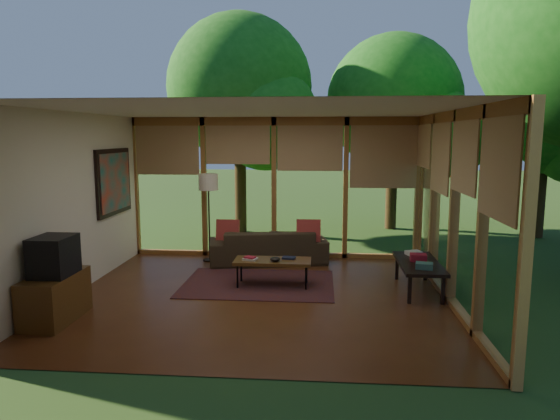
# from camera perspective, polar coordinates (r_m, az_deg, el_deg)

# --- Properties ---
(floor) EXTENTS (5.50, 5.50, 0.00)m
(floor) POSITION_cam_1_polar(r_m,az_deg,el_deg) (7.48, -2.51, -9.84)
(floor) COLOR brown
(floor) RESTS_ON ground
(ceiling) EXTENTS (5.50, 5.50, 0.00)m
(ceiling) POSITION_cam_1_polar(r_m,az_deg,el_deg) (7.11, -2.65, 11.30)
(ceiling) COLOR white
(ceiling) RESTS_ON ground
(wall_left) EXTENTS (0.04, 5.00, 2.70)m
(wall_left) POSITION_cam_1_polar(r_m,az_deg,el_deg) (8.00, -22.52, 0.65)
(wall_left) COLOR silver
(wall_left) RESTS_ON ground
(wall_front) EXTENTS (5.50, 0.04, 2.70)m
(wall_front) POSITION_cam_1_polar(r_m,az_deg,el_deg) (4.74, -6.43, -3.79)
(wall_front) COLOR silver
(wall_front) RESTS_ON ground
(window_wall_back) EXTENTS (5.50, 0.12, 2.70)m
(window_wall_back) POSITION_cam_1_polar(r_m,az_deg,el_deg) (9.64, -0.69, 2.54)
(window_wall_back) COLOR #A46A32
(window_wall_back) RESTS_ON ground
(window_wall_right) EXTENTS (0.12, 5.00, 2.70)m
(window_wall_right) POSITION_cam_1_polar(r_m,az_deg,el_deg) (7.35, 19.22, 0.18)
(window_wall_right) COLOR #A46A32
(window_wall_right) RESTS_ON ground
(tree_nw) EXTENTS (3.43, 3.43, 5.21)m
(tree_nw) POSITION_cam_1_polar(r_m,az_deg,el_deg) (12.25, -4.63, 13.79)
(tree_nw) COLOR #3A2A15
(tree_nw) RESTS_ON ground
(tree_ne) EXTENTS (3.32, 3.32, 4.84)m
(tree_ne) POSITION_cam_1_polar(r_m,az_deg,el_deg) (12.99, 12.89, 11.93)
(tree_ne) COLOR #3A2A15
(tree_ne) RESTS_ON ground
(tree_far) EXTENTS (2.73, 2.73, 4.21)m
(tree_far) POSITION_cam_1_polar(r_m,az_deg,el_deg) (12.96, 28.08, 9.66)
(tree_far) COLOR #3A2A15
(tree_far) RESTS_ON ground
(rug) EXTENTS (2.39, 1.69, 0.01)m
(rug) POSITION_cam_1_polar(r_m,az_deg,el_deg) (8.07, -2.47, -8.40)
(rug) COLOR maroon
(rug) RESTS_ON floor
(sofa) EXTENTS (2.28, 1.26, 0.63)m
(sofa) POSITION_cam_1_polar(r_m,az_deg,el_deg) (9.32, -1.35, -4.13)
(sofa) COLOR #372B1B
(sofa) RESTS_ON floor
(pillow_left) EXTENTS (0.42, 0.22, 0.44)m
(pillow_left) POSITION_cam_1_polar(r_m,az_deg,el_deg) (9.32, -5.98, -2.44)
(pillow_left) COLOR maroon
(pillow_left) RESTS_ON sofa
(pillow_right) EXTENTS (0.44, 0.24, 0.46)m
(pillow_right) POSITION_cam_1_polar(r_m,az_deg,el_deg) (9.16, 3.28, -2.53)
(pillow_right) COLOR maroon
(pillow_right) RESTS_ON sofa
(ct_book_lower) EXTENTS (0.24, 0.21, 0.03)m
(ct_book_lower) POSITION_cam_1_polar(r_m,az_deg,el_deg) (7.84, -3.45, -5.62)
(ct_book_lower) COLOR beige
(ct_book_lower) RESTS_ON coffee_table
(ct_book_upper) EXTENTS (0.20, 0.18, 0.03)m
(ct_book_upper) POSITION_cam_1_polar(r_m,az_deg,el_deg) (7.84, -3.45, -5.42)
(ct_book_upper) COLOR maroon
(ct_book_upper) RESTS_ON coffee_table
(ct_book_side) EXTENTS (0.22, 0.17, 0.03)m
(ct_book_side) POSITION_cam_1_polar(r_m,az_deg,el_deg) (7.91, 1.01, -5.49)
(ct_book_side) COLOR black
(ct_book_side) RESTS_ON coffee_table
(ct_bowl) EXTENTS (0.16, 0.16, 0.07)m
(ct_bowl) POSITION_cam_1_polar(r_m,az_deg,el_deg) (7.75, -0.56, -5.63)
(ct_bowl) COLOR black
(ct_bowl) RESTS_ON coffee_table
(media_cabinet) EXTENTS (0.50, 1.00, 0.60)m
(media_cabinet) POSITION_cam_1_polar(r_m,az_deg,el_deg) (7.08, -24.31, -9.12)
(media_cabinet) COLOR brown
(media_cabinet) RESTS_ON floor
(television) EXTENTS (0.45, 0.55, 0.50)m
(television) POSITION_cam_1_polar(r_m,az_deg,el_deg) (6.93, -24.45, -4.79)
(television) COLOR black
(television) RESTS_ON media_cabinet
(console_book_a) EXTENTS (0.27, 0.22, 0.09)m
(console_book_a) POSITION_cam_1_polar(r_m,az_deg,el_deg) (7.50, 16.16, -6.15)
(console_book_a) COLOR #355D56
(console_book_a) RESTS_ON side_console
(console_book_b) EXTENTS (0.26, 0.20, 0.11)m
(console_book_b) POSITION_cam_1_polar(r_m,az_deg,el_deg) (7.93, 15.52, -5.25)
(console_book_b) COLOR maroon
(console_book_b) RESTS_ON side_console
(console_book_c) EXTENTS (0.28, 0.24, 0.06)m
(console_book_c) POSITION_cam_1_polar(r_m,az_deg,el_deg) (8.31, 15.01, -4.76)
(console_book_c) COLOR beige
(console_book_c) RESTS_ON side_console
(floor_lamp) EXTENTS (0.36, 0.36, 1.65)m
(floor_lamp) POSITION_cam_1_polar(r_m,az_deg,el_deg) (9.36, -8.18, 2.62)
(floor_lamp) COLOR black
(floor_lamp) RESTS_ON floor
(coffee_table) EXTENTS (1.20, 0.50, 0.43)m
(coffee_table) POSITION_cam_1_polar(r_m,az_deg,el_deg) (7.86, -0.85, -5.94)
(coffee_table) COLOR brown
(coffee_table) RESTS_ON floor
(side_console) EXTENTS (0.60, 1.40, 0.46)m
(side_console) POSITION_cam_1_polar(r_m,az_deg,el_deg) (7.90, 15.56, -6.04)
(side_console) COLOR black
(side_console) RESTS_ON floor
(wall_painting) EXTENTS (0.06, 1.35, 1.15)m
(wall_painting) POSITION_cam_1_polar(r_m,az_deg,el_deg) (9.22, -18.43, 3.08)
(wall_painting) COLOR black
(wall_painting) RESTS_ON wall_left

